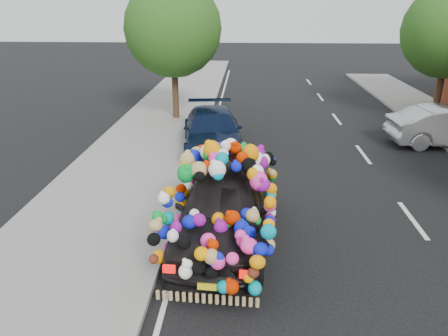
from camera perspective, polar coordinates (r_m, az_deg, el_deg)
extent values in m
plane|color=black|center=(11.17, 5.74, -6.31)|extent=(100.00, 100.00, 0.00)
cube|color=gray|center=(11.73, -15.82, -5.34)|extent=(4.00, 60.00, 0.12)
cube|color=gray|center=(11.27, -6.33, -5.72)|extent=(0.15, 60.00, 0.13)
cylinder|color=#332114|center=(20.04, -6.37, 10.07)|extent=(0.28, 0.28, 2.73)
sphere|color=#274B14|center=(19.72, -6.69, 17.70)|extent=(4.20, 4.20, 4.20)
cylinder|color=#332114|center=(22.03, 26.24, 8.93)|extent=(0.28, 0.28, 2.64)
imported|color=black|center=(9.73, 0.04, -5.09)|extent=(2.28, 4.97, 1.65)
cube|color=red|center=(7.77, -7.19, -12.95)|extent=(0.22, 0.08, 0.14)
cube|color=red|center=(7.59, 2.85, -13.72)|extent=(0.22, 0.08, 0.14)
cube|color=yellow|center=(7.82, -2.22, -15.24)|extent=(0.34, 0.06, 0.12)
imported|color=black|center=(15.75, -1.53, 4.84)|extent=(2.65, 5.25, 1.46)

